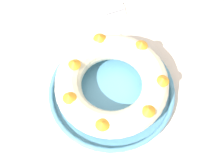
% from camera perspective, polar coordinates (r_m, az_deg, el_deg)
% --- Properties ---
extents(ground_plane, '(8.00, 8.00, 0.00)m').
position_cam_1_polar(ground_plane, '(1.49, 0.58, -13.71)').
color(ground_plane, gray).
extents(dining_table, '(1.12, 1.28, 0.73)m').
position_cam_1_polar(dining_table, '(0.87, 0.97, -3.90)').
color(dining_table, beige).
rests_on(dining_table, ground_plane).
extents(serving_dish, '(0.32, 0.32, 0.03)m').
position_cam_1_polar(serving_dish, '(0.78, 0.00, -1.53)').
color(serving_dish, '#518EB2').
rests_on(serving_dish, dining_table).
extents(bundt_cake, '(0.27, 0.27, 0.07)m').
position_cam_1_polar(bundt_cake, '(0.74, 0.01, 0.02)').
color(bundt_cake, beige).
rests_on(bundt_cake, serving_dish).
extents(fork, '(0.02, 0.21, 0.01)m').
position_cam_1_polar(fork, '(0.93, -3.14, 12.55)').
color(fork, white).
rests_on(fork, dining_table).
extents(serving_knife, '(0.02, 0.24, 0.01)m').
position_cam_1_polar(serving_knife, '(0.94, -5.58, 12.96)').
color(serving_knife, white).
rests_on(serving_knife, dining_table).
extents(cake_knife, '(0.02, 0.19, 0.01)m').
position_cam_1_polar(cake_knife, '(0.91, -3.96, 11.03)').
color(cake_knife, white).
rests_on(cake_knife, dining_table).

